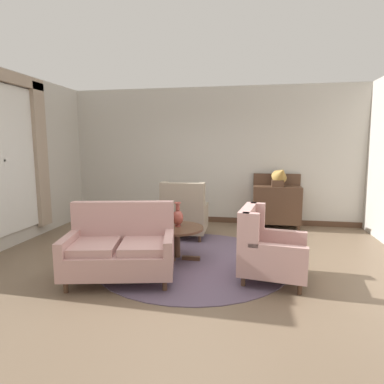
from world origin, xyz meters
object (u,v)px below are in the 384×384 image
Objects in this scene: settee at (120,249)px; sideboard at (277,204)px; gramophone at (280,175)px; porcelain_vase at (178,217)px; coffee_table at (177,234)px; armchair_back_corner at (267,249)px; armchair_beside_settee at (184,215)px.

sideboard is (2.25, 3.16, 0.10)m from settee.
settee is 3.01× the size of gramophone.
porcelain_vase is 2.84m from sideboard.
coffee_table is at bearing -125.68° from sideboard.
armchair_back_corner is 2.85m from sideboard.
gramophone is at bearing -61.82° from sideboard.
armchair_back_corner is 1.89× the size of gramophone.
coffee_table is at bearing 43.05° from settee.
coffee_table is at bearing -127.53° from gramophone.
armchair_beside_settee reaches higher than armchair_back_corner.
porcelain_vase is 0.39× the size of armchair_back_corner.
settee is 1.93m from armchair_back_corner.
gramophone is (1.72, 2.24, 0.72)m from coffee_table.
porcelain_vase is 0.25× the size of settee.
porcelain_vase is 2.83m from gramophone.
coffee_table is at bearing 77.54° from armchair_back_corner.
armchair_back_corner is (1.32, -0.54, -0.26)m from porcelain_vase.
sideboard reaches higher than armchair_beside_settee.
sideboard is (0.35, 2.83, 0.10)m from armchair_back_corner.
porcelain_vase is at bearing 75.76° from armchair_back_corner.
coffee_table is 1.61× the size of gramophone.
armchair_beside_settee is 2.21m from armchair_back_corner.
armchair_back_corner is 0.83× the size of sideboard.
settee is (-0.58, -0.82, -0.01)m from coffee_table.
porcelain_vase is at bearing -126.18° from sideboard.
sideboard is at bearing 1.09° from armchair_back_corner.
sideboard is 2.27× the size of gramophone.
gramophone reaches higher than sideboard.
armchair_beside_settee is at bearing -147.09° from sideboard.
porcelain_vase is 0.34× the size of armchair_beside_settee.
settee is at bearing 107.88° from armchair_back_corner.
sideboard is (1.79, 1.16, 0.06)m from armchair_beside_settee.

